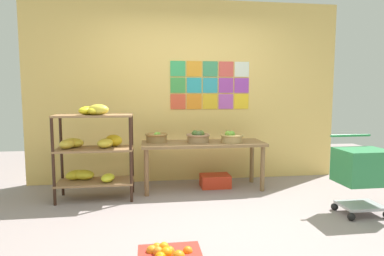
{
  "coord_description": "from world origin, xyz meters",
  "views": [
    {
      "loc": [
        -0.62,
        -3.12,
        1.32
      ],
      "look_at": [
        -0.07,
        0.76,
        0.9
      ],
      "focal_mm": 30.78,
      "sensor_mm": 36.0,
      "label": 1
    }
  ],
  "objects_px": {
    "fruit_basket_back_right": "(198,137)",
    "banana_shelf_unit": "(92,146)",
    "fruit_basket_centre": "(232,137)",
    "shopping_cart": "(362,169)",
    "display_table": "(203,148)",
    "produce_crate_under_table": "(215,181)",
    "fruit_basket_left": "(156,137)"
  },
  "relations": [
    {
      "from": "fruit_basket_back_right",
      "to": "banana_shelf_unit",
      "type": "bearing_deg",
      "value": -171.5
    },
    {
      "from": "fruit_basket_centre",
      "to": "shopping_cart",
      "type": "xyz_separation_m",
      "value": [
        1.15,
        -1.12,
        -0.22
      ]
    },
    {
      "from": "fruit_basket_back_right",
      "to": "fruit_basket_centre",
      "type": "relative_size",
      "value": 1.03
    },
    {
      "from": "display_table",
      "to": "produce_crate_under_table",
      "type": "height_order",
      "value": "display_table"
    },
    {
      "from": "display_table",
      "to": "fruit_basket_centre",
      "type": "distance_m",
      "value": 0.42
    },
    {
      "from": "fruit_basket_back_right",
      "to": "produce_crate_under_table",
      "type": "xyz_separation_m",
      "value": [
        0.26,
        0.07,
        -0.64
      ]
    },
    {
      "from": "display_table",
      "to": "produce_crate_under_table",
      "type": "distance_m",
      "value": 0.52
    },
    {
      "from": "fruit_basket_back_right",
      "to": "fruit_basket_left",
      "type": "height_order",
      "value": "fruit_basket_back_right"
    },
    {
      "from": "banana_shelf_unit",
      "to": "fruit_basket_left",
      "type": "xyz_separation_m",
      "value": [
        0.8,
        0.31,
        0.05
      ]
    },
    {
      "from": "fruit_basket_back_right",
      "to": "produce_crate_under_table",
      "type": "relative_size",
      "value": 0.78
    },
    {
      "from": "display_table",
      "to": "fruit_basket_left",
      "type": "height_order",
      "value": "fruit_basket_left"
    },
    {
      "from": "display_table",
      "to": "shopping_cart",
      "type": "bearing_deg",
      "value": -38.12
    },
    {
      "from": "fruit_basket_centre",
      "to": "produce_crate_under_table",
      "type": "bearing_deg",
      "value": 145.95
    },
    {
      "from": "display_table",
      "to": "produce_crate_under_table",
      "type": "xyz_separation_m",
      "value": [
        0.18,
        0.05,
        -0.48
      ]
    },
    {
      "from": "fruit_basket_back_right",
      "to": "shopping_cart",
      "type": "relative_size",
      "value": 0.37
    },
    {
      "from": "banana_shelf_unit",
      "to": "fruit_basket_back_right",
      "type": "height_order",
      "value": "banana_shelf_unit"
    },
    {
      "from": "banana_shelf_unit",
      "to": "shopping_cart",
      "type": "xyz_separation_m",
      "value": [
        2.97,
        -0.97,
        -0.17
      ]
    },
    {
      "from": "display_table",
      "to": "fruit_basket_back_right",
      "type": "xyz_separation_m",
      "value": [
        -0.07,
        -0.03,
        0.16
      ]
    },
    {
      "from": "produce_crate_under_table",
      "to": "display_table",
      "type": "bearing_deg",
      "value": -165.61
    },
    {
      "from": "fruit_basket_left",
      "to": "produce_crate_under_table",
      "type": "height_order",
      "value": "fruit_basket_left"
    },
    {
      "from": "banana_shelf_unit",
      "to": "display_table",
      "type": "xyz_separation_m",
      "value": [
        1.44,
        0.23,
        -0.1
      ]
    },
    {
      "from": "banana_shelf_unit",
      "to": "fruit_basket_left",
      "type": "bearing_deg",
      "value": 20.82
    },
    {
      "from": "fruit_basket_back_right",
      "to": "produce_crate_under_table",
      "type": "bearing_deg",
      "value": 15.96
    },
    {
      "from": "produce_crate_under_table",
      "to": "fruit_basket_left",
      "type": "bearing_deg",
      "value": 177.98
    },
    {
      "from": "shopping_cart",
      "to": "fruit_basket_left",
      "type": "bearing_deg",
      "value": 140.76
    },
    {
      "from": "produce_crate_under_table",
      "to": "banana_shelf_unit",
      "type": "bearing_deg",
      "value": -170.29
    },
    {
      "from": "banana_shelf_unit",
      "to": "fruit_basket_left",
      "type": "relative_size",
      "value": 3.9
    },
    {
      "from": "banana_shelf_unit",
      "to": "produce_crate_under_table",
      "type": "height_order",
      "value": "banana_shelf_unit"
    },
    {
      "from": "fruit_basket_left",
      "to": "produce_crate_under_table",
      "type": "distance_m",
      "value": 1.03
    },
    {
      "from": "display_table",
      "to": "fruit_basket_centre",
      "type": "bearing_deg",
      "value": -12.63
    },
    {
      "from": "fruit_basket_centre",
      "to": "produce_crate_under_table",
      "type": "distance_m",
      "value": 0.68
    },
    {
      "from": "fruit_basket_back_right",
      "to": "fruit_basket_left",
      "type": "xyz_separation_m",
      "value": [
        -0.56,
        0.1,
        -0.01
      ]
    }
  ]
}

